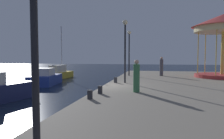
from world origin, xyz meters
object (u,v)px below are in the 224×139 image
object	(u,v)px
bollard_north	(90,95)
bollard_south	(116,80)
sailboat_yellow	(58,73)
lamp_post_far_end	(129,45)
lamp_post_mid_promenade	(125,40)
person_far_corner	(136,77)
bollard_center	(100,90)
carousel	(223,30)
motorboat_blue	(45,78)
person_mid_promenade	(161,67)

from	to	relation	value
bollard_north	bollard_south	xyz separation A→B (m)	(0.09, 5.90, 0.00)
sailboat_yellow	lamp_post_far_end	world-z (taller)	sailboat_yellow
lamp_post_mid_promenade	bollard_north	bearing A→B (deg)	-97.38
person_far_corner	bollard_north	bearing A→B (deg)	-130.28
sailboat_yellow	bollard_center	world-z (taller)	sailboat_yellow
carousel	bollard_south	distance (m)	11.17
sailboat_yellow	bollard_north	bearing A→B (deg)	-59.61
lamp_post_far_end	bollard_north	world-z (taller)	lamp_post_far_end
lamp_post_far_end	bollard_south	xyz separation A→B (m)	(-0.31, -5.87, -2.83)
sailboat_yellow	lamp_post_mid_promenade	distance (m)	13.26
lamp_post_mid_promenade	bollard_center	xyz separation A→B (m)	(-0.66, -4.58, -2.85)
lamp_post_far_end	motorboat_blue	bearing A→B (deg)	-163.37
person_mid_promenade	person_far_corner	bearing A→B (deg)	-99.62
lamp_post_mid_promenade	bollard_south	world-z (taller)	lamp_post_mid_promenade
bollard_north	bollard_south	world-z (taller)	same
motorboat_blue	sailboat_yellow	world-z (taller)	sailboat_yellow
bollard_south	lamp_post_mid_promenade	bearing A→B (deg)	5.39
person_mid_promenade	lamp_post_far_end	bearing A→B (deg)	-173.34
bollard_south	person_far_corner	xyz separation A→B (m)	(1.79, -3.68, 0.60)
person_far_corner	person_mid_promenade	bearing A→B (deg)	80.38
carousel	person_far_corner	xyz separation A→B (m)	(-6.99, -9.25, -3.48)
lamp_post_mid_promenade	person_mid_promenade	distance (m)	7.11
lamp_post_far_end	person_far_corner	bearing A→B (deg)	-81.22
bollard_center	bollard_south	world-z (taller)	same
sailboat_yellow	bollard_south	xyz separation A→B (m)	(8.73, -8.83, 0.37)
person_mid_promenade	bollard_center	bearing A→B (deg)	-107.81
sailboat_yellow	bollard_south	distance (m)	12.42
bollard_south	carousel	bearing A→B (deg)	32.42
motorboat_blue	lamp_post_mid_promenade	world-z (taller)	lamp_post_mid_promenade
motorboat_blue	person_far_corner	world-z (taller)	person_far_corner
bollard_south	motorboat_blue	bearing A→B (deg)	154.74
person_mid_promenade	bollard_north	bearing A→B (deg)	-106.36
lamp_post_mid_promenade	lamp_post_far_end	world-z (taller)	lamp_post_mid_promenade
sailboat_yellow	bollard_north	xyz separation A→B (m)	(8.64, -14.73, 0.37)
sailboat_yellow	lamp_post_mid_promenade	size ratio (longest dim) A/B	1.46
carousel	sailboat_yellow	bearing A→B (deg)	169.45
carousel	person_mid_promenade	size ratio (longest dim) A/B	3.02
person_far_corner	carousel	bearing A→B (deg)	52.93
bollard_south	person_mid_promenade	distance (m)	7.17
lamp_post_mid_promenade	bollard_south	xyz separation A→B (m)	(-0.68, -0.06, -2.85)
lamp_post_far_end	bollard_center	xyz separation A→B (m)	(-0.30, -10.38, -2.83)
sailboat_yellow	bollard_south	size ratio (longest dim) A/B	16.33
lamp_post_far_end	bollard_center	distance (m)	10.76
lamp_post_far_end	person_mid_promenade	world-z (taller)	lamp_post_far_end
motorboat_blue	lamp_post_mid_promenade	distance (m)	9.45
motorboat_blue	person_mid_promenade	xyz separation A→B (m)	(10.96, 2.70, 1.07)
carousel	bollard_north	world-z (taller)	carousel
motorboat_blue	person_far_corner	size ratio (longest dim) A/B	2.53
person_far_corner	lamp_post_mid_promenade	bearing A→B (deg)	106.51
bollard_north	person_far_corner	world-z (taller)	person_far_corner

